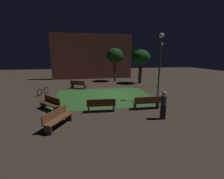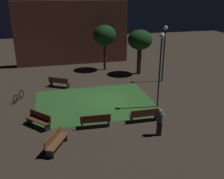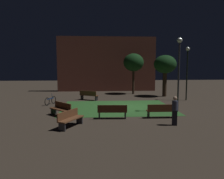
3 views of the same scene
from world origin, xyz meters
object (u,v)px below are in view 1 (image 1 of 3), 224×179
bench_lawn_edge (147,102)px  lamp_post_near_wall (160,57)px  tree_back_left (141,58)px  bench_front_left (78,84)px  lamp_post_path_center (160,58)px  pedestrian (163,105)px  bench_back_row (58,118)px  bicycle (43,91)px  bench_path_side (101,105)px  bench_near_trees (50,103)px  tree_back_right (115,56)px

bench_lawn_edge → lamp_post_near_wall: (1.71, 1.83, 2.96)m
tree_back_left → bench_front_left: bearing=-166.0°
lamp_post_path_center → pedestrian: size_ratio=3.06×
bench_lawn_edge → lamp_post_path_center: bearing=57.6°
bench_back_row → lamp_post_path_center: lamp_post_path_center is taller
bench_lawn_edge → pedestrian: size_ratio=1.12×
bicycle → bench_path_side: bearing=-48.2°
lamp_post_near_wall → pedestrian: size_ratio=3.20×
bench_front_left → bench_near_trees: bearing=-103.4°
bench_back_row → bench_lawn_edge: bearing=17.0°
bench_lawn_edge → bicycle: size_ratio=1.19×
bench_path_side → tree_back_right: (3.22, 11.72, 3.03)m
bench_path_side → pedestrian: 3.74m
bench_near_trees → lamp_post_path_center: size_ratio=0.34×
bench_lawn_edge → bicycle: bearing=145.7°
bench_front_left → bicycle: 3.80m
tree_back_left → pedestrian: size_ratio=2.66×
tree_back_left → bench_near_trees: bearing=-137.8°
bench_near_trees → tree_back_right: 12.90m
bench_near_trees → tree_back_right: bearing=58.9°
bench_front_left → lamp_post_path_center: bearing=-4.5°
tree_back_right → bicycle: bearing=-141.4°
lamp_post_path_center → pedestrian: lamp_post_path_center is taller
tree_back_right → bicycle: 10.70m
bench_lawn_edge → bench_back_row: 5.69m
bench_lawn_edge → pedestrian: 1.76m
lamp_post_path_center → tree_back_right: bearing=130.6°
bench_path_side → pedestrian: bearing=-27.3°
bench_lawn_edge → bench_near_trees: bearing=171.2°
tree_back_right → bicycle: size_ratio=3.00×
bench_near_trees → lamp_post_near_wall: size_ratio=0.32×
tree_back_right → bicycle: (-7.99, -6.37, -3.17)m
bench_back_row → lamp_post_path_center: 13.27m
bench_path_side → lamp_post_near_wall: size_ratio=0.35×
bench_front_left → pedestrian: pedestrian is taller
bench_back_row → tree_back_right: tree_back_right is taller
bicycle → pedestrian: size_ratio=0.94×
bench_front_left → tree_back_right: (4.90, 4.17, 3.03)m
bench_back_row → tree_back_right: (5.60, 13.39, 3.03)m
lamp_post_path_center → lamp_post_near_wall: 5.66m
tree_back_left → tree_back_right: bearing=142.8°
tree_back_left → pedestrian: tree_back_left is taller
bicycle → pedestrian: bearing=-41.1°
bench_front_left → lamp_post_path_center: lamp_post_path_center is taller
bench_lawn_edge → bench_near_trees: size_ratio=1.08×
bench_lawn_edge → pedestrian: bearing=-81.9°
bench_front_left → bicycle: size_ratio=1.18×
bench_path_side → bicycle: 7.17m
bench_front_left → tree_back_left: (7.82, 1.95, 2.77)m
lamp_post_near_wall → bicycle: bearing=159.8°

